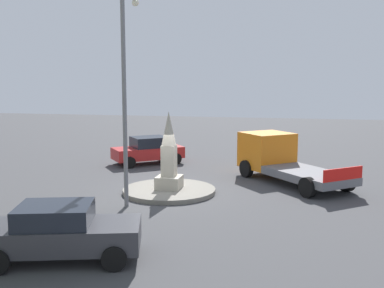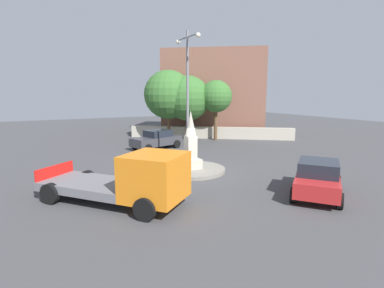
{
  "view_description": "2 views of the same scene",
  "coord_description": "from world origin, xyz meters",
  "px_view_note": "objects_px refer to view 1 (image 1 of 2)",
  "views": [
    {
      "loc": [
        -17.68,
        -5.04,
        4.69
      ],
      "look_at": [
        0.87,
        -0.79,
        1.99
      ],
      "focal_mm": 41.61,
      "sensor_mm": 36.0,
      "label": 1
    },
    {
      "loc": [
        14.79,
        -7.66,
        4.4
      ],
      "look_at": [
        0.9,
        -0.39,
        1.74
      ],
      "focal_mm": 28.2,
      "sensor_mm": 36.0,
      "label": 2
    }
  ],
  "objects_px": {
    "car_dark_grey_parked_right": "(61,232)",
    "truck_orange_approaching": "(279,158)",
    "streetlamp": "(124,75)",
    "car_red_passing": "(148,150)",
    "monument": "(169,157)"
  },
  "relations": [
    {
      "from": "car_dark_grey_parked_right",
      "to": "monument",
      "type": "bearing_deg",
      "value": -6.41
    },
    {
      "from": "car_dark_grey_parked_right",
      "to": "car_red_passing",
      "type": "relative_size",
      "value": 1.06
    },
    {
      "from": "car_dark_grey_parked_right",
      "to": "truck_orange_approaching",
      "type": "relative_size",
      "value": 0.72
    },
    {
      "from": "monument",
      "to": "car_dark_grey_parked_right",
      "type": "distance_m",
      "value": 7.57
    },
    {
      "from": "streetlamp",
      "to": "car_dark_grey_parked_right",
      "type": "relative_size",
      "value": 1.87
    },
    {
      "from": "streetlamp",
      "to": "truck_orange_approaching",
      "type": "relative_size",
      "value": 1.35
    },
    {
      "from": "monument",
      "to": "streetlamp",
      "type": "height_order",
      "value": "streetlamp"
    },
    {
      "from": "streetlamp",
      "to": "car_red_passing",
      "type": "relative_size",
      "value": 1.99
    },
    {
      "from": "streetlamp",
      "to": "truck_orange_approaching",
      "type": "xyz_separation_m",
      "value": [
        6.03,
        -5.42,
        -3.85
      ]
    },
    {
      "from": "car_red_passing",
      "to": "truck_orange_approaching",
      "type": "bearing_deg",
      "value": -108.63
    },
    {
      "from": "monument",
      "to": "streetlamp",
      "type": "bearing_deg",
      "value": 156.86
    },
    {
      "from": "car_dark_grey_parked_right",
      "to": "car_red_passing",
      "type": "xyz_separation_m",
      "value": [
        13.66,
        2.14,
        0.02
      ]
    },
    {
      "from": "car_dark_grey_parked_right",
      "to": "truck_orange_approaching",
      "type": "distance_m",
      "value": 12.34
    },
    {
      "from": "streetlamp",
      "to": "truck_orange_approaching",
      "type": "bearing_deg",
      "value": -41.94
    },
    {
      "from": "truck_orange_approaching",
      "to": "car_red_passing",
      "type": "bearing_deg",
      "value": 71.37
    }
  ]
}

